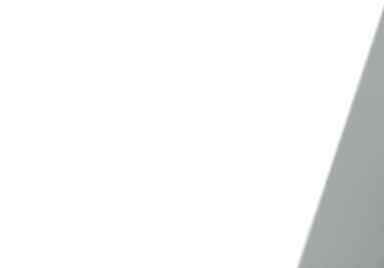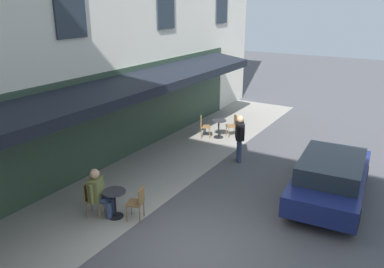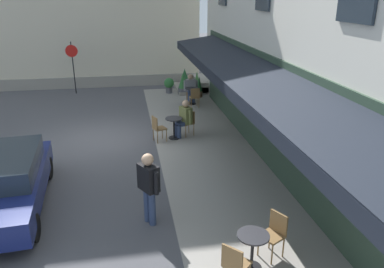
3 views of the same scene
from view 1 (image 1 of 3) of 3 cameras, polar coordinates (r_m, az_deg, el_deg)
name	(u,v)px [view 1 (image 1 of 3)]	position (r m, az deg, el deg)	size (l,w,h in m)	color
ground_plane	(293,175)	(15.37, 15.86, -6.29)	(70.00, 70.00, 0.00)	#4C4C51
sidewalk_cafe_terrace	(180,168)	(15.29, -1.87, -5.52)	(20.50, 3.20, 0.01)	gray
cafe_table_near_entrance	(141,129)	(18.33, -8.11, 0.86)	(0.60, 0.60, 0.75)	black
cafe_chair_wicker_near_door	(145,123)	(18.87, -7.53, 1.71)	(0.57, 0.57, 0.91)	olive
cafe_chair_wicker_facing_street	(135,132)	(17.82, -9.16, 0.33)	(0.55, 0.55, 0.91)	olive
cafe_table_mid_terrace	(246,180)	(13.61, 8.57, -7.23)	(0.60, 0.60, 0.75)	black
cafe_chair_wicker_under_awning	(253,172)	(14.09, 9.68, -5.94)	(0.51, 0.51, 0.91)	olive
cafe_chair_wicker_corner_right	(239,186)	(13.07, 7.50, -8.21)	(0.52, 0.52, 0.91)	olive
cafe_table_streetside	(320,258)	(10.63, 19.83, -18.10)	(0.60, 0.60, 0.75)	black
cafe_chair_wicker_kerbside	(300,244)	(10.83, 16.95, -16.43)	(0.41, 0.41, 0.91)	olive
seated_patron_in_olive	(241,179)	(13.17, 7.92, -7.19)	(0.64, 0.65, 1.33)	navy
seated_companion_in_grey	(335,261)	(10.34, 21.87, -18.32)	(0.56, 0.66, 1.30)	navy
walking_pedestrian_in_black	(190,122)	(17.58, -0.24, 1.86)	(0.61, 0.48, 1.68)	navy
parked_car_navy	(255,120)	(18.96, 10.08, 2.18)	(4.42, 2.11, 1.33)	navy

